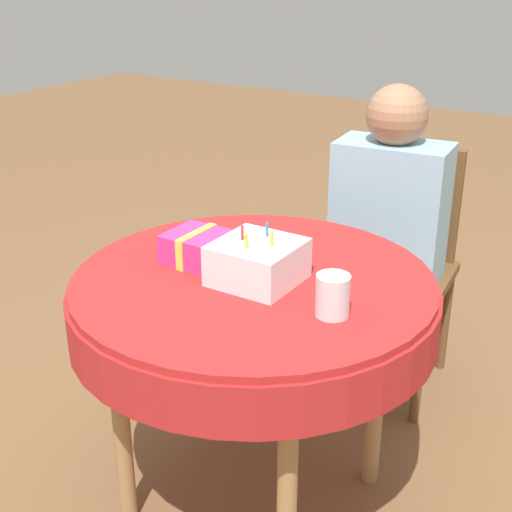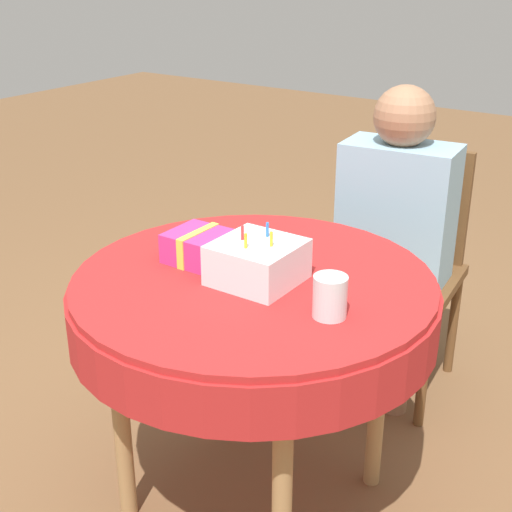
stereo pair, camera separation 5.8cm
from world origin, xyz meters
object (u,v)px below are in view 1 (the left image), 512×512
birthday_cake (258,262)px  gift_box (197,247)px  chair (391,258)px  person (388,214)px  drinking_glass (333,295)px

birthday_cake → gift_box: size_ratio=1.29×
chair → person: person is taller
birthday_cake → drinking_glass: bearing=-14.7°
person → drinking_glass: person is taller
birthday_cake → drinking_glass: 0.26m
drinking_glass → person: bearing=104.1°
person → drinking_glass: 0.91m
birthday_cake → person: bearing=87.5°
chair → gift_box: 0.96m
chair → drinking_glass: (0.23, -0.97, 0.31)m
drinking_glass → gift_box: 0.48m
chair → person: 0.23m
chair → birthday_cake: bearing=-97.4°
person → birthday_cake: (-0.03, -0.81, 0.11)m
person → drinking_glass: size_ratio=11.05×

